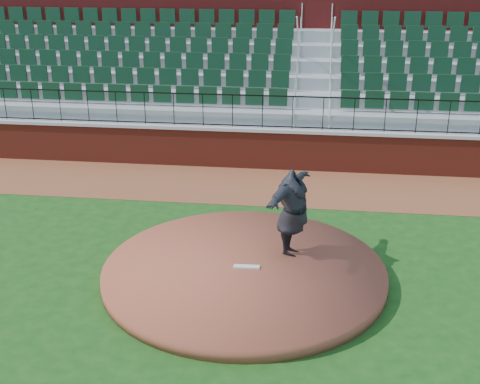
{
  "coord_description": "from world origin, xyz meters",
  "views": [
    {
      "loc": [
        1.62,
        -11.45,
        6.4
      ],
      "look_at": [
        0.0,
        1.5,
        1.3
      ],
      "focal_mm": 46.4,
      "sensor_mm": 36.0,
      "label": 1
    }
  ],
  "objects": [
    {
      "name": "ground",
      "position": [
        0.0,
        0.0,
        0.0
      ],
      "size": [
        90.0,
        90.0,
        0.0
      ],
      "primitive_type": "plane",
      "color": "#164012",
      "rests_on": "ground"
    },
    {
      "name": "warning_track",
      "position": [
        0.0,
        5.4,
        0.01
      ],
      "size": [
        34.0,
        3.2,
        0.01
      ],
      "primitive_type": "cube",
      "color": "brown",
      "rests_on": "ground"
    },
    {
      "name": "field_wall",
      "position": [
        0.0,
        7.0,
        0.6
      ],
      "size": [
        34.0,
        0.35,
        1.2
      ],
      "primitive_type": "cube",
      "color": "maroon",
      "rests_on": "ground"
    },
    {
      "name": "wall_cap",
      "position": [
        0.0,
        7.0,
        1.25
      ],
      "size": [
        34.0,
        0.45,
        0.1
      ],
      "primitive_type": "cube",
      "color": "#B7B7B7",
      "rests_on": "field_wall"
    },
    {
      "name": "wall_railing",
      "position": [
        0.0,
        7.0,
        1.8
      ],
      "size": [
        34.0,
        0.05,
        1.0
      ],
      "primitive_type": null,
      "color": "black",
      "rests_on": "wall_cap"
    },
    {
      "name": "seating_stands",
      "position": [
        0.0,
        9.72,
        2.3
      ],
      "size": [
        34.0,
        5.1,
        4.6
      ],
      "primitive_type": null,
      "color": "gray",
      "rests_on": "ground"
    },
    {
      "name": "concourse_wall",
      "position": [
        0.0,
        12.52,
        2.75
      ],
      "size": [
        34.0,
        0.5,
        5.5
      ],
      "primitive_type": "cube",
      "color": "maroon",
      "rests_on": "ground"
    },
    {
      "name": "pitchers_mound",
      "position": [
        0.28,
        -0.07,
        0.12
      ],
      "size": [
        5.9,
        5.9,
        0.25
      ],
      "primitive_type": "cylinder",
      "color": "brown",
      "rests_on": "ground"
    },
    {
      "name": "pitching_rubber",
      "position": [
        0.34,
        -0.1,
        0.27
      ],
      "size": [
        0.55,
        0.16,
        0.04
      ],
      "primitive_type": "cube",
      "rotation": [
        0.0,
        0.0,
        0.04
      ],
      "color": "silver",
      "rests_on": "pitchers_mound"
    },
    {
      "name": "pitcher",
      "position": [
        1.23,
        0.66,
        1.22
      ],
      "size": [
        1.28,
        2.46,
        1.93
      ],
      "primitive_type": "imported",
      "rotation": [
        0.0,
        0.0,
        1.29
      ],
      "color": "black",
      "rests_on": "pitchers_mound"
    }
  ]
}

